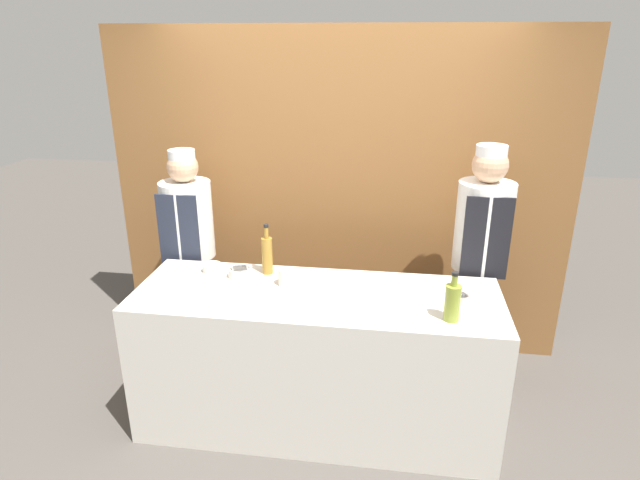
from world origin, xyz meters
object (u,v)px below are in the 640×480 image
sauce_bowl_red (212,267)px  bottle_vinegar (267,254)px  chef_left (190,252)px  chef_right (479,261)px  sauce_bowl_orange (460,298)px  cup_cream (285,277)px  bottle_oil (452,302)px  cutting_board (338,287)px  sauce_bowl_yellow (240,272)px

sauce_bowl_red → bottle_vinegar: (0.36, 0.02, 0.10)m
chef_left → chef_right: size_ratio=0.95×
sauce_bowl_orange → cup_cream: 1.03m
sauce_bowl_orange → chef_left: size_ratio=0.08×
sauce_bowl_red → bottle_oil: 1.53m
sauce_bowl_red → cutting_board: sauce_bowl_red is taller
sauce_bowl_yellow → cutting_board: (0.62, -0.08, -0.02)m
chef_left → sauce_bowl_orange: bearing=-17.5°
bottle_vinegar → chef_right: 1.40m
bottle_vinegar → chef_right: bearing=14.3°
chef_left → chef_right: (2.00, -0.00, 0.05)m
bottle_oil → bottle_vinegar: bearing=157.9°
sauce_bowl_orange → bottle_vinegar: (-1.17, 0.23, 0.10)m
bottle_oil → cup_cream: 1.00m
cutting_board → chef_left: 1.22m
chef_left → bottle_oil: bearing=-24.3°
sauce_bowl_yellow → bottle_vinegar: (0.16, 0.08, 0.10)m
chef_right → sauce_bowl_yellow: bearing=-164.3°
chef_left → bottle_vinegar: bearing=-27.9°
sauce_bowl_orange → sauce_bowl_red: sauce_bowl_red is taller
sauce_bowl_yellow → cutting_board: 0.63m
sauce_bowl_orange → sauce_bowl_yellow: sauce_bowl_yellow is taller
sauce_bowl_yellow → sauce_bowl_red: 0.21m
sauce_bowl_red → cup_cream: cup_cream is taller
bottle_oil → chef_left: 1.93m
bottle_oil → bottle_vinegar: bottle_vinegar is taller
bottle_oil → cup_cream: bottle_oil is taller
bottle_vinegar → sauce_bowl_yellow: bearing=-153.1°
sauce_bowl_orange → chef_left: bearing=162.5°
bottle_vinegar → chef_left: (-0.65, 0.34, -0.16)m
cutting_board → chef_left: chef_left is taller
cup_cream → bottle_oil: bearing=-17.1°
bottle_vinegar → bottle_oil: bearing=-22.1°
cutting_board → bottle_vinegar: bottle_vinegar is taller
sauce_bowl_yellow → chef_left: 0.65m
sauce_bowl_yellow → bottle_vinegar: bottle_vinegar is taller
sauce_bowl_orange → chef_left: chef_left is taller
bottle_oil → chef_left: size_ratio=0.17×
bottle_vinegar → chef_right: size_ratio=0.19×
sauce_bowl_yellow → bottle_vinegar: size_ratio=0.45×
cutting_board → chef_right: size_ratio=0.23×
sauce_bowl_red → bottle_oil: size_ratio=0.42×
sauce_bowl_orange → cutting_board: 0.71m
sauce_bowl_yellow → chef_left: (-0.49, 0.42, -0.07)m
bottle_oil → chef_right: size_ratio=0.16×
sauce_bowl_red → chef_left: (-0.29, 0.37, -0.06)m
sauce_bowl_yellow → chef_right: size_ratio=0.09×
bottle_vinegar → sauce_bowl_red: bearing=-176.2°
sauce_bowl_yellow → cup_cream: (0.30, -0.07, 0.02)m
cutting_board → bottle_oil: 0.71m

